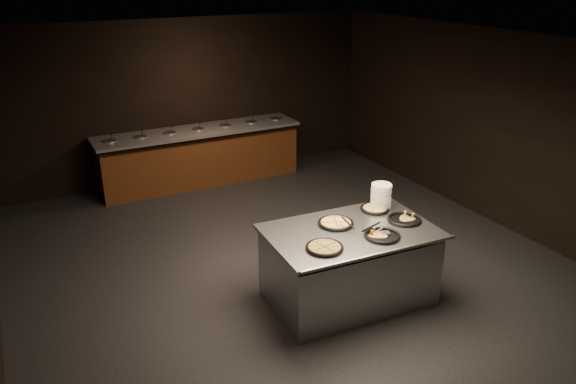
% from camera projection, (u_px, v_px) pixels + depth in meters
% --- Properties ---
extents(room, '(7.02, 8.02, 2.92)m').
position_uv_depth(room, '(292.00, 165.00, 6.94)').
color(room, black).
rests_on(room, ground).
extents(salad_bar, '(3.70, 0.83, 1.18)m').
position_uv_depth(salad_bar, '(200.00, 159.00, 10.24)').
color(salad_bar, brown).
rests_on(salad_bar, ground).
extents(serving_counter, '(1.99, 1.33, 0.93)m').
position_uv_depth(serving_counter, '(349.00, 266.00, 6.64)').
color(serving_counter, silver).
rests_on(serving_counter, ground).
extents(plate_stack, '(0.25, 0.25, 0.32)m').
position_uv_depth(plate_stack, '(381.00, 197.00, 6.95)').
color(plate_stack, white).
rests_on(plate_stack, serving_counter).
extents(pan_veggie_whole, '(0.41, 0.41, 0.04)m').
position_uv_depth(pan_veggie_whole, '(325.00, 247.00, 6.01)').
color(pan_veggie_whole, black).
rests_on(pan_veggie_whole, serving_counter).
extents(pan_cheese_whole, '(0.42, 0.42, 0.04)m').
position_uv_depth(pan_cheese_whole, '(336.00, 223.00, 6.58)').
color(pan_cheese_whole, black).
rests_on(pan_cheese_whole, serving_counter).
extents(pan_cheese_slices_a, '(0.36, 0.36, 0.04)m').
position_uv_depth(pan_cheese_slices_a, '(375.00, 209.00, 6.96)').
color(pan_cheese_slices_a, black).
rests_on(pan_cheese_slices_a, serving_counter).
extents(pan_cheese_slices_b, '(0.41, 0.41, 0.04)m').
position_uv_depth(pan_cheese_slices_b, '(382.00, 235.00, 6.28)').
color(pan_cheese_slices_b, black).
rests_on(pan_cheese_slices_b, serving_counter).
extents(pan_veggie_slices, '(0.40, 0.40, 0.04)m').
position_uv_depth(pan_veggie_slices, '(404.00, 219.00, 6.67)').
color(pan_veggie_slices, black).
rests_on(pan_veggie_slices, serving_counter).
extents(server_left, '(0.19, 0.28, 0.15)m').
position_uv_depth(server_left, '(344.00, 224.00, 6.43)').
color(server_left, silver).
rests_on(server_left, serving_counter).
extents(server_right, '(0.33, 0.17, 0.16)m').
position_uv_depth(server_right, '(375.00, 229.00, 6.30)').
color(server_right, silver).
rests_on(server_right, serving_counter).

